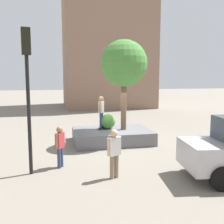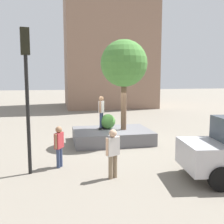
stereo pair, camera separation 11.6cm
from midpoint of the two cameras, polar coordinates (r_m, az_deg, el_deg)
ground_plane at (r=13.47m, az=0.90°, el=-6.39°), size 120.00×120.00×0.00m
planter_ledge at (r=13.26m, az=0.25°, el=-5.21°), size 3.81×2.74×0.63m
plaza_tree at (r=13.03m, az=2.87°, el=10.40°), size 2.30×2.30×4.45m
boxwood_shrub at (r=13.40m, az=-0.64°, el=-2.07°), size 0.76×0.76×0.76m
skateboard at (r=13.44m, az=-2.06°, el=-3.43°), size 0.48×0.82×0.07m
skateboarder at (r=13.29m, az=-2.08°, el=0.57°), size 0.35×0.50×1.61m
traffic_light_corner at (r=8.96m, az=-17.80°, el=7.32°), size 0.32×0.36×4.80m
pedestrian_crossing at (r=9.64m, az=-11.11°, el=-6.81°), size 0.35×0.45×1.51m
passerby_with_bag at (r=8.44m, az=0.59°, el=-8.33°), size 0.50×0.35×1.60m
plaza_lowrise_south at (r=30.84m, az=-0.86°, el=17.31°), size 9.52×8.41×17.03m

